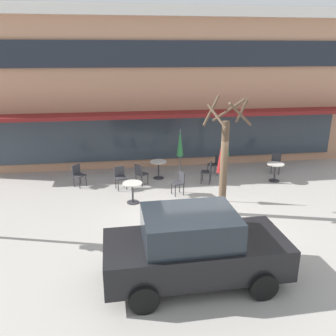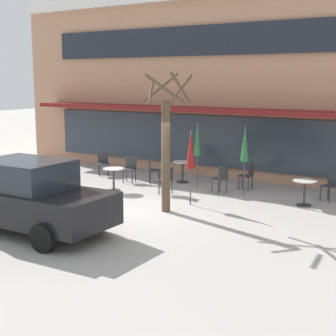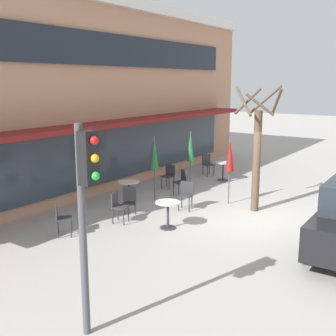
% 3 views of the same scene
% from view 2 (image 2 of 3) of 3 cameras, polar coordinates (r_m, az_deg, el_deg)
% --- Properties ---
extents(ground_plane, '(80.00, 80.00, 0.00)m').
position_cam_2_polar(ground_plane, '(14.49, -4.67, -4.84)').
color(ground_plane, '#ADA8A0').
extents(building_facade, '(19.70, 9.10, 7.03)m').
position_cam_2_polar(building_facade, '(22.76, 10.70, 9.32)').
color(building_facade, tan).
rests_on(building_facade, ground).
extents(cafe_table_near_wall, '(0.70, 0.70, 0.76)m').
position_cam_2_polar(cafe_table_near_wall, '(17.07, -6.05, -0.83)').
color(cafe_table_near_wall, '#333338').
rests_on(cafe_table_near_wall, ground).
extents(cafe_table_streetside, '(0.70, 0.70, 0.76)m').
position_cam_2_polar(cafe_table_streetside, '(15.51, 14.90, -2.21)').
color(cafe_table_streetside, '#333338').
rests_on(cafe_table_streetside, ground).
extents(cafe_table_by_tree, '(0.70, 0.70, 0.76)m').
position_cam_2_polar(cafe_table_by_tree, '(18.34, 1.63, -0.03)').
color(cafe_table_by_tree, '#333338').
rests_on(cafe_table_by_tree, ground).
extents(patio_umbrella_green_folded, '(0.28, 0.28, 2.20)m').
position_cam_2_polar(patio_umbrella_green_folded, '(16.32, 8.52, 2.58)').
color(patio_umbrella_green_folded, '#4C4C51').
rests_on(patio_umbrella_green_folded, ground).
extents(patio_umbrella_cream_folded, '(0.28, 0.28, 2.20)m').
position_cam_2_polar(patio_umbrella_cream_folded, '(17.39, 3.29, 3.12)').
color(patio_umbrella_cream_folded, '#4C4C51').
rests_on(patio_umbrella_cream_folded, ground).
extents(patio_umbrella_corner_open, '(0.28, 0.28, 2.20)m').
position_cam_2_polar(patio_umbrella_corner_open, '(14.92, 2.54, 1.99)').
color(patio_umbrella_corner_open, '#4C4C51').
rests_on(patio_umbrella_corner_open, ground).
extents(cafe_chair_0, '(0.57, 0.57, 0.89)m').
position_cam_2_polar(cafe_chair_0, '(19.86, -7.19, 0.69)').
color(cafe_chair_0, '#333338').
rests_on(cafe_chair_0, ground).
extents(cafe_chair_1, '(0.53, 0.53, 0.89)m').
position_cam_2_polar(cafe_chair_1, '(16.70, 5.88, -1.03)').
color(cafe_chair_1, '#333338').
rests_on(cafe_chair_1, ground).
extents(cafe_chair_2, '(0.56, 0.56, 0.89)m').
position_cam_2_polar(cafe_chair_2, '(18.18, -1.73, -0.09)').
color(cafe_chair_2, '#333338').
rests_on(cafe_chair_2, ground).
extents(cafe_chair_3, '(0.54, 0.54, 0.89)m').
position_cam_2_polar(cafe_chair_3, '(16.32, 17.61, -1.71)').
color(cafe_chair_3, '#333338').
rests_on(cafe_chair_3, ground).
extents(cafe_chair_4, '(0.49, 0.49, 0.89)m').
position_cam_2_polar(cafe_chair_4, '(18.44, -4.23, 0.03)').
color(cafe_chair_4, '#333338').
rests_on(cafe_chair_4, ground).
extents(cafe_chair_5, '(0.50, 0.50, 0.89)m').
position_cam_2_polar(cafe_chair_5, '(16.48, -0.02, -1.13)').
color(cafe_chair_5, '#333338').
rests_on(cafe_chair_5, ground).
extents(cafe_chair_6, '(0.42, 0.42, 0.89)m').
position_cam_2_polar(cafe_chair_6, '(17.31, 8.83, -0.71)').
color(cafe_chair_6, '#333338').
rests_on(cafe_chair_6, ground).
extents(parked_sedan, '(4.24, 2.09, 1.76)m').
position_cam_2_polar(parked_sedan, '(12.80, -15.16, -3.08)').
color(parked_sedan, black).
rests_on(parked_sedan, ground).
extents(street_tree, '(1.54, 1.55, 3.88)m').
position_cam_2_polar(street_tree, '(14.13, -0.20, 2.62)').
color(street_tree, brown).
rests_on(street_tree, ground).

